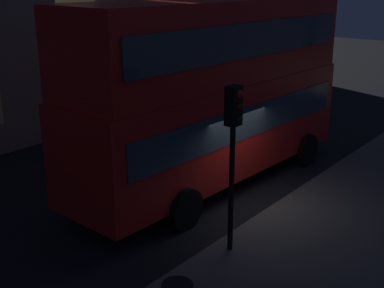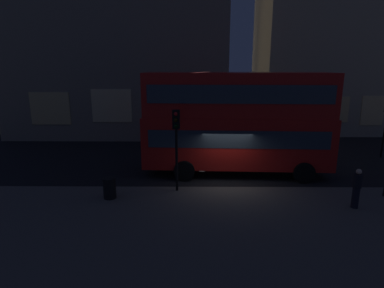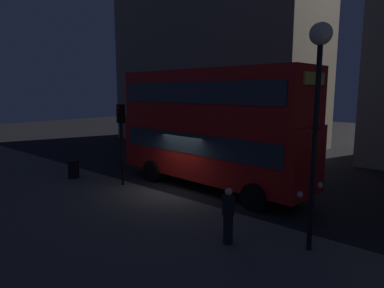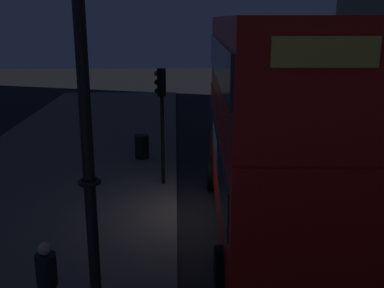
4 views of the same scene
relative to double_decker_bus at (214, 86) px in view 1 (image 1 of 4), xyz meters
name	(u,v)px [view 1 (image 1 of 4)]	position (x,y,z in m)	size (l,w,h in m)	color
ground_plane	(243,204)	(-0.61, -1.52, -3.04)	(80.00, 80.00, 0.00)	black
double_decker_bus	(214,86)	(0.00, 0.00, 0.00)	(10.04, 3.19, 5.44)	red
traffic_light_near_kerb	(233,135)	(-3.05, -2.78, -0.20)	(0.33, 0.37, 3.78)	black
traffic_light_far_side	(283,50)	(9.84, 3.26, -0.31)	(0.36, 0.39, 3.79)	black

